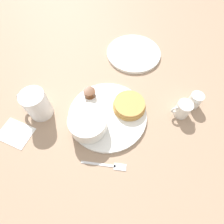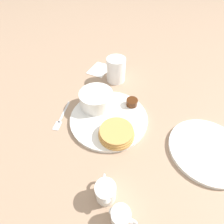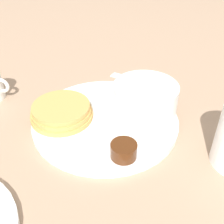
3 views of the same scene
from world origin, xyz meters
name	(u,v)px [view 3 (image 3 of 3)]	position (x,y,z in m)	size (l,w,h in m)	color
ground_plane	(105,123)	(0.00, 0.00, 0.00)	(4.00, 4.00, 0.00)	#9E7F66
plate	(105,120)	(0.00, 0.00, 0.01)	(0.27, 0.27, 0.01)	white
pancake_stack	(61,112)	(0.07, 0.04, 0.03)	(0.11, 0.11, 0.03)	tan
bowl	(145,97)	(-0.05, -0.05, 0.04)	(0.12, 0.12, 0.05)	white
syrup_cup	(124,150)	(-0.07, 0.07, 0.02)	(0.04, 0.04, 0.02)	#47230F
butter_ramekin	(158,107)	(-0.08, -0.06, 0.03)	(0.05, 0.05, 0.04)	white
fork	(131,79)	(0.02, -0.17, 0.00)	(0.14, 0.02, 0.00)	silver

